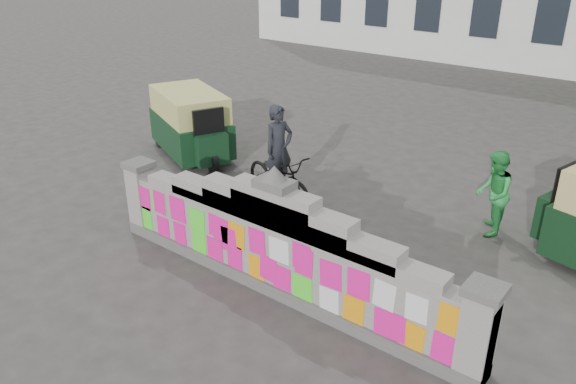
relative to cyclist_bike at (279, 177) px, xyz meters
name	(u,v)px	position (x,y,z in m)	size (l,w,h in m)	color
ground	(276,290)	(1.91, -2.45, -0.51)	(100.00, 100.00, 0.00)	#383533
parapet_wall	(275,246)	(1.91, -2.45, 0.24)	(6.48, 0.44, 2.01)	#4C4C49
cyclist_bike	(279,177)	(0.00, 0.00, 0.00)	(0.67, 1.93, 1.01)	black
cyclist_rider	(279,161)	(0.00, 0.00, 0.35)	(0.63, 0.41, 1.72)	black
pedestrian	(493,193)	(3.76, 1.28, 0.26)	(0.75, 0.58, 1.54)	green
rickshaw_left	(191,123)	(-3.25, 0.73, 0.30)	(2.88, 2.15, 1.55)	#10321A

